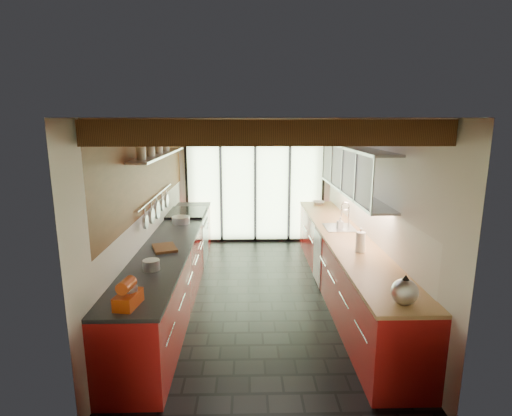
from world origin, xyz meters
name	(u,v)px	position (x,y,z in m)	size (l,w,h in m)	color
ground	(259,294)	(0.00, 0.00, 0.00)	(5.50, 5.50, 0.00)	black
room_shell	(259,187)	(0.00, 0.00, 1.65)	(5.50, 5.50, 5.50)	silver
ceiling_beams	(259,129)	(0.00, 0.38, 2.46)	(3.14, 5.06, 4.90)	#593316
glass_door	(255,165)	(0.00, 2.69, 1.66)	(2.95, 0.10, 2.90)	#C6EAAD
left_counter	(174,266)	(-1.28, 0.00, 0.46)	(0.68, 5.00, 0.92)	#A71716
range_stove	(188,237)	(-1.28, 1.45, 0.47)	(0.66, 0.90, 0.97)	silver
right_counter	(344,264)	(1.27, 0.00, 0.46)	(0.68, 5.00, 0.92)	#A71716
sink_assembly	(340,225)	(1.29, 0.40, 0.96)	(0.45, 0.52, 0.43)	silver
upper_cabinets_right	(354,170)	(1.43, 0.30, 1.85)	(0.34, 3.00, 3.00)	silver
left_wall_fixtures	(159,172)	(-1.47, 0.18, 1.85)	(0.28, 2.60, 0.96)	silver
stand_mixer	(128,295)	(-1.27, -2.24, 1.03)	(0.22, 0.32, 0.27)	#C6410F
pot_large	(151,265)	(-1.27, -1.35, 0.98)	(0.19, 0.19, 0.12)	silver
pot_small	(181,220)	(-1.27, 0.76, 0.98)	(0.29, 0.29, 0.11)	silver
cutting_board	(165,248)	(-1.27, -0.60, 0.94)	(0.28, 0.39, 0.03)	brown
kettle	(405,290)	(1.27, -2.25, 1.05)	(0.30, 0.33, 0.29)	silver
paper_towel	(360,242)	(1.27, -0.79, 1.05)	(0.12, 0.12, 0.32)	white
soap_bottle	(340,223)	(1.27, 0.33, 1.02)	(0.09, 0.09, 0.19)	silver
bowl	(318,203)	(1.27, 2.22, 0.95)	(0.25, 0.25, 0.06)	silver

